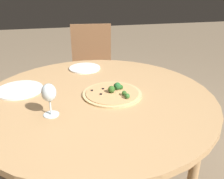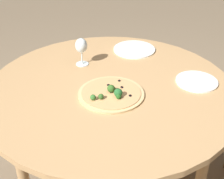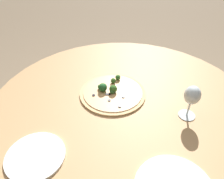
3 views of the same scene
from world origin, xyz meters
name	(u,v)px [view 1 (image 1 of 3)]	position (x,y,z in m)	size (l,w,h in m)	color
dining_table	(97,105)	(0.00, 0.00, 0.67)	(1.31, 1.31, 0.73)	tan
chair	(92,71)	(-0.11, -1.01, 0.50)	(0.44, 0.44, 0.92)	brown
pizza	(113,93)	(-0.09, 0.00, 0.74)	(0.33, 0.33, 0.06)	tan
wine_glass	(49,94)	(0.25, 0.16, 0.84)	(0.08, 0.08, 0.16)	silver
plate_near	(20,90)	(0.43, -0.17, 0.73)	(0.27, 0.27, 0.01)	white
plate_far	(85,68)	(0.02, -0.46, 0.73)	(0.22, 0.22, 0.01)	white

